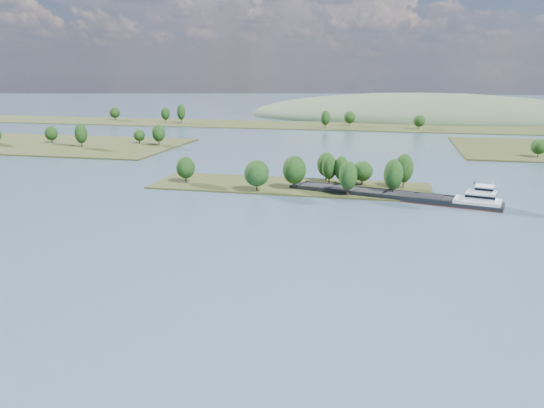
# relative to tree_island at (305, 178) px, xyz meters

# --- Properties ---
(ground) EXTENTS (1800.00, 1800.00, 0.00)m
(ground) POSITION_rel_tree_island_xyz_m (-5.76, -58.67, -3.86)
(ground) COLOR #3A4C64
(ground) RESTS_ON ground
(tree_island) EXTENTS (100.00, 31.99, 13.58)m
(tree_island) POSITION_rel_tree_island_xyz_m (0.00, 0.00, 0.00)
(tree_island) COLOR #2D3417
(tree_island) RESTS_ON ground
(back_shoreline) EXTENTS (900.00, 60.00, 16.07)m
(back_shoreline) POSITION_rel_tree_island_xyz_m (2.15, 221.18, -3.11)
(back_shoreline) COLOR #2D3417
(back_shoreline) RESTS_ON ground
(hill_west) EXTENTS (320.00, 160.00, 44.00)m
(hill_west) POSITION_rel_tree_island_xyz_m (54.24, 321.33, -3.86)
(hill_west) COLOR #3D5138
(hill_west) RESTS_ON ground
(cargo_barge) EXTENTS (69.86, 24.91, 9.46)m
(cargo_barge) POSITION_rel_tree_island_xyz_m (35.00, -9.70, -2.66)
(cargo_barge) COLOR black
(cargo_barge) RESTS_ON ground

